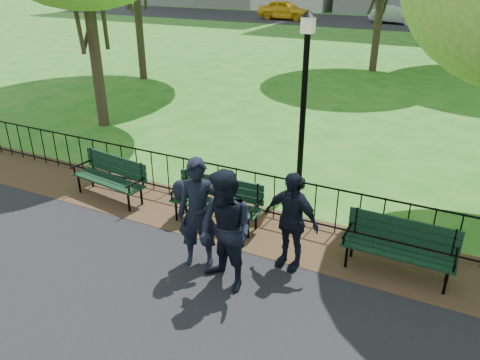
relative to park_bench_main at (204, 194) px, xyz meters
The scene contains 13 objects.
ground 1.69m from the park_bench_main, 55.12° to the right, with size 120.00×120.00×0.00m, color #1D6119.
dirt_strip 1.09m from the park_bench_main, 12.23° to the left, with size 60.00×1.60×0.01m, color #312614.
far_street 33.71m from the park_bench_main, 88.46° to the left, with size 70.00×9.00×0.01m, color black.
iron_fence 1.15m from the park_bench_main, 37.49° to the left, with size 24.06×0.06×1.00m.
park_bench_main is the anchor object (origin of this frame).
park_bench_left_a 2.22m from the park_bench_main, behind, with size 1.76×0.75×0.97m.
park_bench_right_a 3.50m from the park_bench_main, ahead, with size 1.71×0.55×0.96m.
lamppost 2.86m from the park_bench_main, 65.02° to the left, with size 0.33×0.33×3.66m.
person_left 1.38m from the park_bench_main, 62.69° to the right, with size 0.67×0.44×1.82m, color black.
person_mid 2.01m from the park_bench_main, 50.20° to the right, with size 0.91×0.47×1.87m, color black.
person_right 2.02m from the park_bench_main, 17.11° to the right, with size 0.96×0.39×1.63m, color black.
taxi 34.38m from the park_bench_main, 109.10° to the left, with size 1.84×4.57×1.56m, color gold.
sedan_silver 33.66m from the park_bench_main, 93.87° to the left, with size 1.45×4.16×1.37m, color #9C9EA3.
Camera 1 is at (3.12, -5.28, 4.47)m, focal length 35.00 mm.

